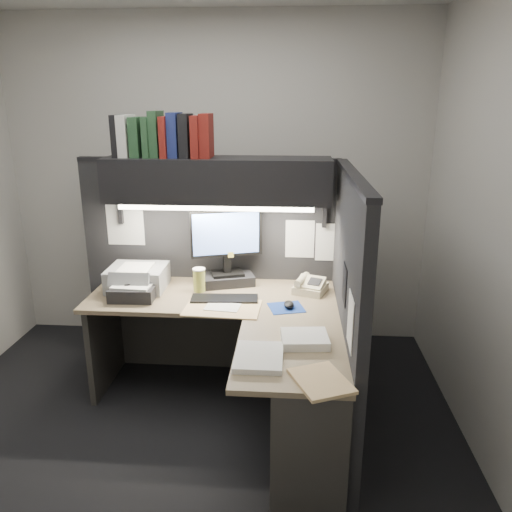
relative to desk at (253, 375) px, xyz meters
name	(u,v)px	position (x,y,z in m)	size (l,w,h in m)	color
floor	(186,434)	(-0.43, 0.00, -0.44)	(3.50, 3.50, 0.00)	black
wall_back	(217,184)	(-0.43, 1.50, 0.91)	(3.50, 0.04, 2.70)	beige
wall_front	(48,361)	(-0.43, -1.50, 0.91)	(3.50, 0.04, 2.70)	beige
wall_right	(502,233)	(1.32, 0.00, 0.91)	(0.04, 3.00, 2.70)	beige
partition_back	(211,268)	(-0.40, 0.93, 0.36)	(1.90, 0.06, 1.60)	black
partition_right	(346,311)	(0.55, 0.18, 0.36)	(0.06, 1.50, 1.60)	black
desk	(253,375)	(0.00, 0.00, 0.00)	(1.70, 1.53, 0.73)	#827352
overhead_shelf	(218,180)	(-0.30, 0.75, 1.06)	(1.55, 0.34, 0.30)	black
task_light_tube	(215,208)	(-0.30, 0.61, 0.89)	(0.04, 0.04, 1.32)	white
monitor	(227,255)	(-0.25, 0.78, 0.51)	(0.50, 0.33, 0.56)	black
keyboard	(225,299)	(-0.23, 0.46, 0.30)	(0.45, 0.15, 0.02)	black
mousepad	(286,308)	(0.19, 0.36, 0.29)	(0.22, 0.20, 0.00)	navy
mouse	(289,304)	(0.21, 0.37, 0.31)	(0.07, 0.11, 0.04)	black
telephone	(310,286)	(0.35, 0.66, 0.33)	(0.21, 0.22, 0.08)	beige
coffee_cup	(199,281)	(-0.43, 0.62, 0.37)	(0.08, 0.08, 0.16)	#C9BB50
printer	(138,278)	(-0.88, 0.65, 0.37)	(0.40, 0.34, 0.16)	#95979A
notebook_stack	(134,292)	(-0.85, 0.46, 0.33)	(0.30, 0.25, 0.09)	black
open_folder	(223,308)	(-0.22, 0.32, 0.29)	(0.48, 0.32, 0.01)	#DAB47A
paper_stack_a	(305,339)	(0.30, -0.13, 0.31)	(0.26, 0.22, 0.05)	white
paper_stack_b	(259,357)	(0.06, -0.33, 0.30)	(0.25, 0.31, 0.03)	white
manila_stack	(321,381)	(0.37, -0.53, 0.30)	(0.23, 0.30, 0.02)	#DAB47A
binder_row	(164,136)	(-0.66, 0.76, 1.35)	(0.66, 0.26, 0.30)	black
pinned_papers	(259,251)	(0.00, 0.56, 0.61)	(1.76, 1.31, 0.51)	white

